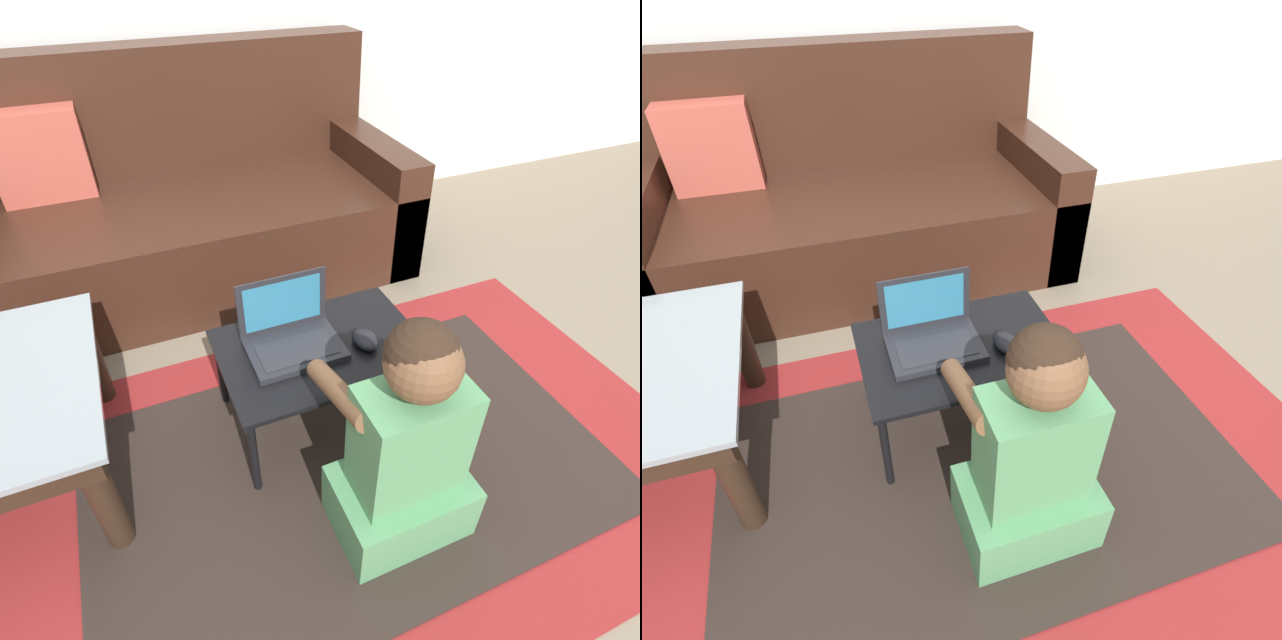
{
  "view_description": "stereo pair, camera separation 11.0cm",
  "coord_description": "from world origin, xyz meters",
  "views": [
    {
      "loc": [
        -0.49,
        -0.93,
        1.33
      ],
      "look_at": [
        -0.02,
        0.17,
        0.38
      ],
      "focal_mm": 28.0,
      "sensor_mm": 36.0,
      "label": 1
    },
    {
      "loc": [
        -0.38,
        -0.97,
        1.33
      ],
      "look_at": [
        -0.02,
        0.17,
        0.38
      ],
      "focal_mm": 28.0,
      "sensor_mm": 36.0,
      "label": 2
    }
  ],
  "objects": [
    {
      "name": "computer_mouse",
      "position": [
        0.09,
        0.07,
        0.34
      ],
      "size": [
        0.07,
        0.11,
        0.04
      ],
      "color": "black",
      "rests_on": "laptop_desk"
    },
    {
      "name": "laptop",
      "position": [
        -0.12,
        0.15,
        0.36
      ],
      "size": [
        0.28,
        0.2,
        0.21
      ],
      "color": "#232328",
      "rests_on": "laptop_desk"
    },
    {
      "name": "laptop_desk",
      "position": [
        -0.03,
        0.12,
        0.29
      ],
      "size": [
        0.62,
        0.43,
        0.32
      ],
      "color": "black",
      "rests_on": "ground_plane"
    },
    {
      "name": "couch",
      "position": [
        -0.21,
        1.25,
        0.31
      ],
      "size": [
        1.87,
        0.91,
        0.94
      ],
      "color": "#381E14",
      "rests_on": "ground_plane"
    },
    {
      "name": "area_rug",
      "position": [
        -0.03,
        -0.1,
        0.0
      ],
      "size": [
        2.19,
        1.34,
        0.01
      ],
      "color": "maroon",
      "rests_on": "ground_plane"
    },
    {
      "name": "ground_plane",
      "position": [
        0.0,
        0.0,
        0.0
      ],
      "size": [
        16.0,
        16.0,
        0.0
      ],
      "primitive_type": "plane",
      "color": "#7F705B"
    },
    {
      "name": "person_seated",
      "position": [
        0.01,
        -0.32,
        0.32
      ],
      "size": [
        0.35,
        0.42,
        0.71
      ],
      "color": "#518E5B",
      "rests_on": "ground_plane"
    }
  ]
}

